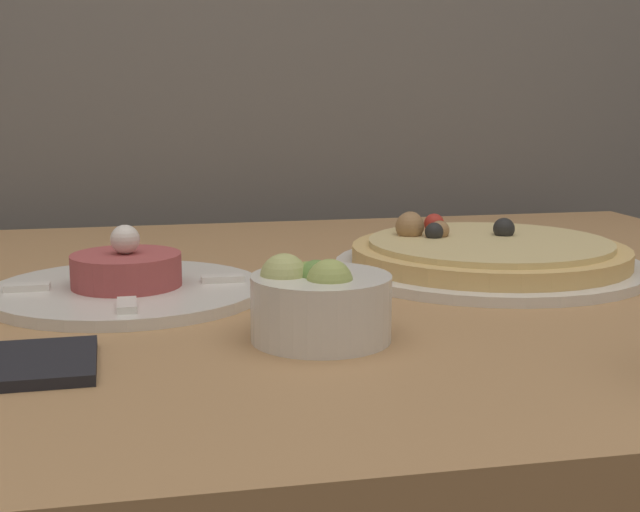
{
  "coord_description": "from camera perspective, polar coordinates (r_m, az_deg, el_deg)",
  "views": [
    {
      "loc": [
        -0.2,
        -0.4,
        0.91
      ],
      "look_at": [
        -0.04,
        0.38,
        0.76
      ],
      "focal_mm": 50.0,
      "sensor_mm": 36.0,
      "label": 1
    }
  ],
  "objects": [
    {
      "name": "dining_table",
      "position": [
        0.9,
        1.64,
        -8.26
      ],
      "size": [
        1.06,
        0.86,
        0.72
      ],
      "color": "#AD7F51",
      "rests_on": "ground_plane"
    },
    {
      "name": "tartare_plate",
      "position": [
        0.84,
        -12.26,
        -1.72
      ],
      "size": [
        0.25,
        0.25,
        0.07
      ],
      "color": "silver",
      "rests_on": "dining_table"
    },
    {
      "name": "small_bowl",
      "position": [
        0.68,
        -0.1,
        -2.98
      ],
      "size": [
        0.11,
        0.11,
        0.07
      ],
      "color": "silver",
      "rests_on": "dining_table"
    },
    {
      "name": "pizza_plate",
      "position": [
        0.95,
        10.66,
        -0.01
      ],
      "size": [
        0.32,
        0.32,
        0.06
      ],
      "color": "silver",
      "rests_on": "dining_table"
    }
  ]
}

